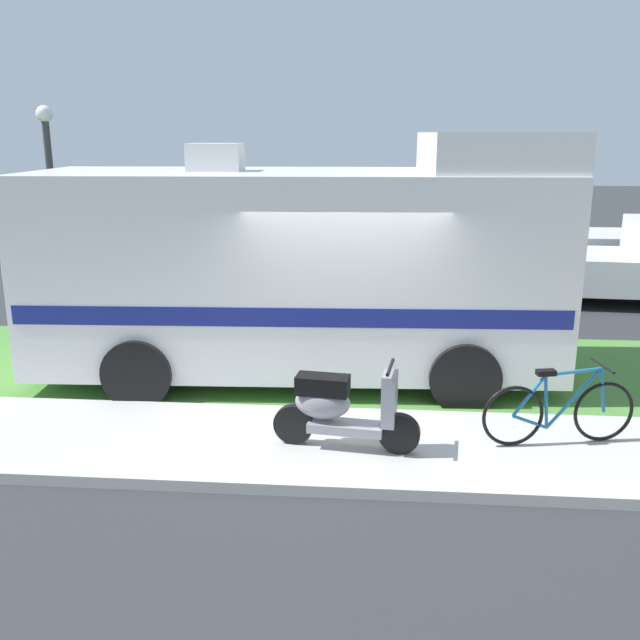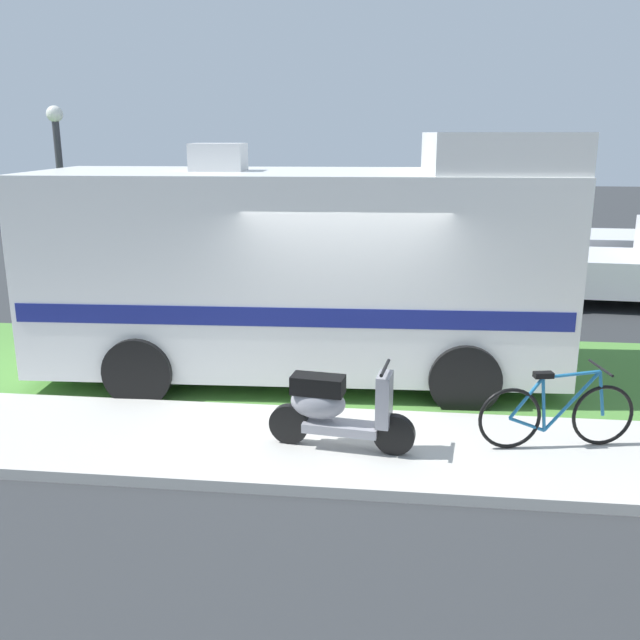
{
  "view_description": "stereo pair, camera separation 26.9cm",
  "coord_description": "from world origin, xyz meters",
  "px_view_note": "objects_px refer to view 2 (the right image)",
  "views": [
    {
      "loc": [
        0.37,
        -8.2,
        3.4
      ],
      "look_at": [
        -0.34,
        0.3,
        1.1
      ],
      "focal_mm": 39.05,
      "sensor_mm": 36.0,
      "label": 1
    },
    {
      "loc": [
        0.63,
        -8.17,
        3.4
      ],
      "look_at": [
        -0.34,
        0.3,
        1.1
      ],
      "focal_mm": 39.05,
      "sensor_mm": 36.0,
      "label": 2
    }
  ],
  "objects_px": {
    "scooter": "(335,408)",
    "pickup_truck_far": "(518,237)",
    "motorhome_rv": "(306,266)",
    "street_lamp_post": "(62,194)",
    "bicycle": "(557,413)"
  },
  "relations": [
    {
      "from": "scooter",
      "to": "pickup_truck_far",
      "type": "distance_m",
      "value": 11.08
    },
    {
      "from": "motorhome_rv",
      "to": "street_lamp_post",
      "type": "xyz_separation_m",
      "value": [
        -4.65,
        2.39,
        0.75
      ]
    },
    {
      "from": "motorhome_rv",
      "to": "pickup_truck_far",
      "type": "xyz_separation_m",
      "value": [
        4.14,
        7.98,
        -0.67
      ]
    },
    {
      "from": "motorhome_rv",
      "to": "scooter",
      "type": "distance_m",
      "value": 2.81
    },
    {
      "from": "pickup_truck_far",
      "to": "motorhome_rv",
      "type": "bearing_deg",
      "value": -117.44
    },
    {
      "from": "bicycle",
      "to": "pickup_truck_far",
      "type": "bearing_deg",
      "value": 83.59
    },
    {
      "from": "bicycle",
      "to": "street_lamp_post",
      "type": "distance_m",
      "value": 9.12
    },
    {
      "from": "pickup_truck_far",
      "to": "street_lamp_post",
      "type": "height_order",
      "value": "street_lamp_post"
    },
    {
      "from": "bicycle",
      "to": "motorhome_rv",
      "type": "bearing_deg",
      "value": 143.38
    },
    {
      "from": "scooter",
      "to": "street_lamp_post",
      "type": "bearing_deg",
      "value": 137.12
    },
    {
      "from": "scooter",
      "to": "bicycle",
      "type": "distance_m",
      "value": 2.37
    },
    {
      "from": "scooter",
      "to": "pickup_truck_far",
      "type": "height_order",
      "value": "pickup_truck_far"
    },
    {
      "from": "street_lamp_post",
      "to": "bicycle",
      "type": "bearing_deg",
      "value": -31.14
    },
    {
      "from": "motorhome_rv",
      "to": "scooter",
      "type": "xyz_separation_m",
      "value": [
        0.65,
        -2.53,
        -1.04
      ]
    },
    {
      "from": "motorhome_rv",
      "to": "street_lamp_post",
      "type": "distance_m",
      "value": 5.28
    }
  ]
}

